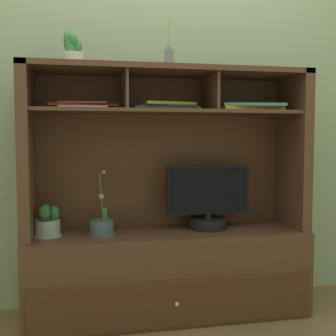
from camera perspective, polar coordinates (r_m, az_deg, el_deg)
floor_plane at (r=2.73m, az=-0.00°, el=-18.95°), size 6.00×6.00×0.02m
back_wall at (r=2.79m, az=-1.08°, el=11.14°), size 6.00×0.02×2.80m
media_console at (r=2.60m, az=-0.04°, el=-9.80°), size 1.65×0.49×1.46m
tv_monitor at (r=2.62m, az=5.36°, el=-4.64°), size 0.51×0.22×0.39m
potted_orchid at (r=2.50m, az=-8.80°, el=-7.75°), size 0.16×0.16×0.37m
potted_fern at (r=2.52m, az=-15.73°, el=-7.13°), size 0.17×0.17×0.18m
magazine_stack_left at (r=2.52m, az=-11.17°, el=8.08°), size 0.39×0.26×0.04m
magazine_stack_centre at (r=2.63m, az=10.83°, el=7.93°), size 0.41×0.28×0.04m
magazine_stack_right at (r=2.55m, az=-0.25°, el=8.15°), size 0.39×0.22×0.05m
diffuser_bottle at (r=2.53m, az=0.12°, el=14.42°), size 0.05×0.05×0.28m
potted_succulent at (r=2.50m, az=-12.59°, el=14.89°), size 0.13×0.13×0.19m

